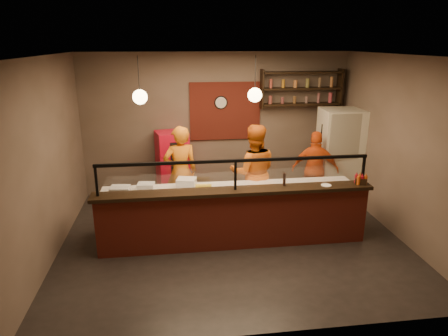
{
  "coord_description": "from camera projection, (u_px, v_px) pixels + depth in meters",
  "views": [
    {
      "loc": [
        -0.99,
        -6.43,
        3.42
      ],
      "look_at": [
        -0.11,
        0.3,
        1.25
      ],
      "focal_mm": 32.0,
      "sensor_mm": 36.0,
      "label": 1
    }
  ],
  "objects": [
    {
      "name": "wall_left",
      "position": [
        48.0,
        160.0,
        6.38
      ],
      "size": [
        0.0,
        5.0,
        5.0
      ],
      "primitive_type": "plane",
      "rotation": [
        1.57,
        0.0,
        1.57
      ],
      "color": "#705D52",
      "rests_on": "floor"
    },
    {
      "name": "prep_tub_b",
      "position": [
        186.0,
        183.0,
        7.16
      ],
      "size": [
        0.39,
        0.34,
        0.17
      ],
      "primitive_type": "cube",
      "rotation": [
        0.0,
        0.0,
        -0.23
      ],
      "color": "white",
      "rests_on": "worktop"
    },
    {
      "name": "brick_patch",
      "position": [
        225.0,
        111.0,
        9.02
      ],
      "size": [
        1.6,
        0.04,
        1.3
      ],
      "primitive_type": "cube",
      "color": "maroon",
      "rests_on": "wall_back"
    },
    {
      "name": "worktop_cabinet",
      "position": [
        231.0,
        212.0,
        7.3
      ],
      "size": [
        4.6,
        0.75,
        0.85
      ],
      "primitive_type": "cube",
      "color": "gray",
      "rests_on": "floor"
    },
    {
      "name": "wall_right",
      "position": [
        399.0,
        148.0,
        7.12
      ],
      "size": [
        0.0,
        5.0,
        5.0
      ],
      "primitive_type": "plane",
      "rotation": [
        1.57,
        0.0,
        -1.57
      ],
      "color": "#705D52",
      "rests_on": "floor"
    },
    {
      "name": "pepper_mill",
      "position": [
        284.0,
        179.0,
        6.79
      ],
      "size": [
        0.06,
        0.06,
        0.22
      ],
      "primitive_type": "cylinder",
      "rotation": [
        0.0,
        0.0,
        -0.3
      ],
      "color": "black",
      "rests_on": "counter_ledge"
    },
    {
      "name": "pendant_left",
      "position": [
        140.0,
        97.0,
        6.47
      ],
      "size": [
        0.24,
        0.24,
        0.77
      ],
      "color": "black",
      "rests_on": "ceiling"
    },
    {
      "name": "small_plate",
      "position": [
        326.0,
        185.0,
        6.81
      ],
      "size": [
        0.2,
        0.2,
        0.01
      ],
      "primitive_type": "cylinder",
      "rotation": [
        0.0,
        0.0,
        -0.15
      ],
      "color": "white",
      "rests_on": "counter_ledge"
    },
    {
      "name": "cook_left",
      "position": [
        181.0,
        172.0,
        7.91
      ],
      "size": [
        0.75,
        0.57,
        1.87
      ],
      "primitive_type": "imported",
      "rotation": [
        0.0,
        0.0,
        3.34
      ],
      "color": "orange",
      "rests_on": "floor"
    },
    {
      "name": "wall_shelving",
      "position": [
        301.0,
        88.0,
        8.93
      ],
      "size": [
        1.84,
        0.28,
        0.85
      ],
      "color": "black",
      "rests_on": "wall_back"
    },
    {
      "name": "cook_right",
      "position": [
        315.0,
        170.0,
        8.4
      ],
      "size": [
        1.05,
        0.7,
        1.65
      ],
      "primitive_type": "imported",
      "rotation": [
        0.0,
        0.0,
        2.8
      ],
      "color": "#E55415",
      "rests_on": "floor"
    },
    {
      "name": "prep_tub_c",
      "position": [
        120.0,
        191.0,
        6.78
      ],
      "size": [
        0.35,
        0.29,
        0.16
      ],
      "primitive_type": "cube",
      "rotation": [
        0.0,
        0.0,
        -0.1
      ],
      "color": "silver",
      "rests_on": "worktop"
    },
    {
      "name": "cook_mid",
      "position": [
        253.0,
        173.0,
        7.81
      ],
      "size": [
        0.99,
        0.81,
        1.91
      ],
      "primitive_type": "imported",
      "rotation": [
        0.0,
        0.0,
        3.05
      ],
      "color": "#CB5D13",
      "rests_on": "floor"
    },
    {
      "name": "service_counter",
      "position": [
        235.0,
        220.0,
        6.81
      ],
      "size": [
        4.6,
        0.25,
        1.0
      ],
      "primitive_type": "cube",
      "color": "maroon",
      "rests_on": "floor"
    },
    {
      "name": "ceiling",
      "position": [
        233.0,
        55.0,
        6.27
      ],
      "size": [
        6.0,
        6.0,
        0.0
      ],
      "primitive_type": "plane",
      "rotation": [
        3.14,
        0.0,
        0.0
      ],
      "color": "#3C362E",
      "rests_on": "wall_back"
    },
    {
      "name": "condiment_caddy",
      "position": [
        361.0,
        181.0,
        6.9
      ],
      "size": [
        0.23,
        0.21,
        0.11
      ],
      "primitive_type": "cube",
      "rotation": [
        0.0,
        0.0,
        -0.38
      ],
      "color": "black",
      "rests_on": "counter_ledge"
    },
    {
      "name": "wall_back",
      "position": [
        216.0,
        124.0,
        9.11
      ],
      "size": [
        6.0,
        0.0,
        6.0
      ],
      "primitive_type": "plane",
      "rotation": [
        1.57,
        0.0,
        0.0
      ],
      "color": "#705D52",
      "rests_on": "floor"
    },
    {
      "name": "pendant_right",
      "position": [
        255.0,
        95.0,
        6.7
      ],
      "size": [
        0.24,
        0.24,
        0.77
      ],
      "color": "black",
      "rests_on": "ceiling"
    },
    {
      "name": "prep_tub_a",
      "position": [
        146.0,
        187.0,
        6.99
      ],
      "size": [
        0.31,
        0.26,
        0.14
      ],
      "primitive_type": "cube",
      "rotation": [
        0.0,
        0.0,
        -0.12
      ],
      "color": "silver",
      "rests_on": "worktop"
    },
    {
      "name": "fridge",
      "position": [
        339.0,
        155.0,
        8.75
      ],
      "size": [
        0.9,
        0.84,
        2.04
      ],
      "primitive_type": "cube",
      "rotation": [
        0.0,
        0.0,
        -0.06
      ],
      "color": "beige",
      "rests_on": "floor"
    },
    {
      "name": "wall_clock",
      "position": [
        221.0,
        102.0,
        8.94
      ],
      "size": [
        0.3,
        0.04,
        0.3
      ],
      "primitive_type": "cylinder",
      "rotation": [
        1.57,
        0.0,
        0.0
      ],
      "color": "black",
      "rests_on": "wall_back"
    },
    {
      "name": "wall_front",
      "position": [
        267.0,
        214.0,
        4.39
      ],
      "size": [
        6.0,
        0.0,
        6.0
      ],
      "primitive_type": "plane",
      "rotation": [
        -1.57,
        0.0,
        0.0
      ],
      "color": "#705D52",
      "rests_on": "floor"
    },
    {
      "name": "red_cooler",
      "position": [
        173.0,
        165.0,
        8.91
      ],
      "size": [
        0.77,
        0.73,
        1.53
      ],
      "primitive_type": "cube",
      "rotation": [
        0.0,
        0.0,
        0.22
      ],
      "color": "red",
      "rests_on": "floor"
    },
    {
      "name": "pizza_dough",
      "position": [
        271.0,
        187.0,
        7.2
      ],
      "size": [
        0.62,
        0.62,
        0.01
      ],
      "primitive_type": "cylinder",
      "rotation": [
        0.0,
        0.0,
        0.24
      ],
      "color": "beige",
      "rests_on": "worktop"
    },
    {
      "name": "worktop",
      "position": [
        231.0,
        189.0,
        7.16
      ],
      "size": [
        4.6,
        0.75,
        0.05
      ],
      "primitive_type": "cube",
      "color": "silver",
      "rests_on": "worktop_cabinet"
    },
    {
      "name": "floor",
      "position": [
        232.0,
        238.0,
        7.24
      ],
      "size": [
        6.0,
        6.0,
        0.0
      ],
      "primitive_type": "plane",
      "color": "black",
      "rests_on": "ground"
    },
    {
      "name": "rolling_pin",
      "position": [
        200.0,
        186.0,
        7.17
      ],
      "size": [
        0.4,
        0.09,
        0.07
      ],
      "primitive_type": "cylinder",
      "rotation": [
        0.0,
        1.57,
        -0.07
      ],
      "color": "yellow",
      "rests_on": "worktop"
    },
    {
      "name": "sneeze_guard",
      "position": [
        235.0,
        172.0,
        6.54
      ],
      "size": [
        4.5,
        0.05,
        0.52
      ],
      "color": "white",
      "rests_on": "counter_ledge"
    },
    {
      "name": "counter_ledge",
      "position": [
        235.0,
        191.0,
        6.64
      ],
      "size": [
        4.7,
        0.37,
        0.06
      ],
      "primitive_type": "cube",
      "color": "black",
      "rests_on": "service_counter"
    }
  ]
}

